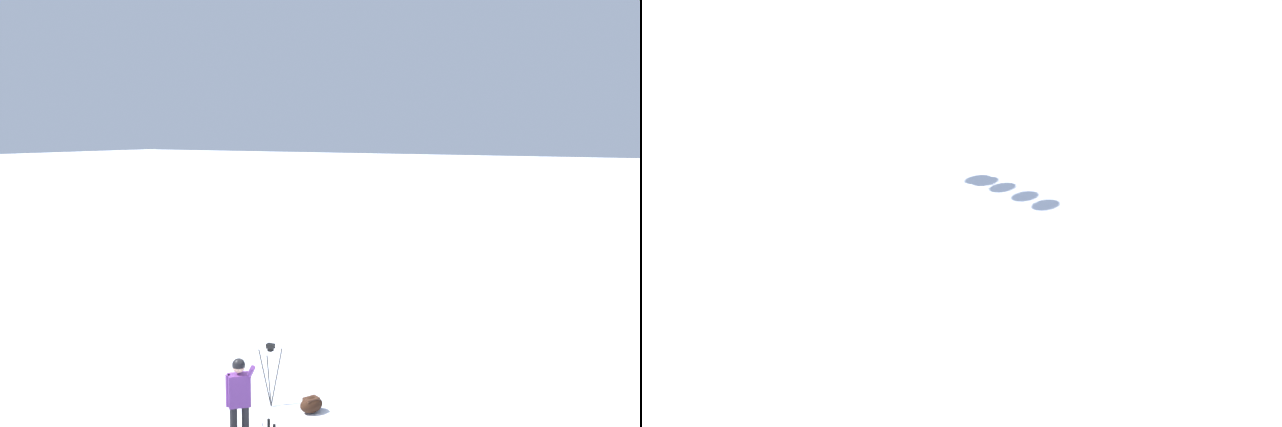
% 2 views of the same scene
% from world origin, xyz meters
% --- Properties ---
extents(snowboarder, '(0.51, 0.77, 1.78)m').
position_xyz_m(snowboarder, '(-0.13, 0.28, 1.08)').
color(snowboarder, black).
rests_on(snowboarder, ground_plane).
extents(gear_bag_large, '(0.62, 0.55, 0.33)m').
position_xyz_m(gear_bag_large, '(1.93, -0.04, 0.17)').
color(gear_bag_large, black).
rests_on(gear_bag_large, ground_plane).
extents(camera_tripod, '(0.56, 0.43, 1.39)m').
position_xyz_m(camera_tripod, '(1.76, 0.87, 0.99)').
color(camera_tripod, '#262628').
rests_on(camera_tripod, ground_plane).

